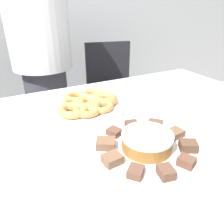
# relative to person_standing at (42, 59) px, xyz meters

# --- Properties ---
(table) EXTENTS (1.56, 1.05, 0.73)m
(table) POSITION_rel_person_standing_xyz_m (0.12, -0.90, -0.16)
(table) COLOR silver
(table) RESTS_ON ground_plane
(person_standing) EXTENTS (0.39, 0.39, 1.57)m
(person_standing) POSITION_rel_person_standing_xyz_m (0.00, 0.00, 0.00)
(person_standing) COLOR #383842
(person_standing) RESTS_ON ground_plane
(office_chair_right) EXTENTS (0.52, 0.52, 0.86)m
(office_chair_right) POSITION_rel_person_standing_xyz_m (0.56, 0.06, -0.42)
(office_chair_right) COLOR black
(office_chair_right) RESTS_ON ground_plane
(plate_cake) EXTENTS (0.36, 0.36, 0.01)m
(plate_cake) POSITION_rel_person_standing_xyz_m (0.10, -1.07, -0.08)
(plate_cake) COLOR white
(plate_cake) RESTS_ON table
(plate_donuts) EXTENTS (0.33, 0.33, 0.01)m
(plate_donuts) POSITION_rel_person_standing_xyz_m (0.05, -0.68, -0.08)
(plate_donuts) COLOR white
(plate_donuts) RESTS_ON table
(frosted_cake) EXTENTS (0.16, 0.16, 0.05)m
(frosted_cake) POSITION_rel_person_standing_xyz_m (0.10, -1.07, -0.05)
(frosted_cake) COLOR #9E662D
(frosted_cake) RESTS_ON plate_cake
(lamington_0) EXTENTS (0.07, 0.07, 0.03)m
(lamington_0) POSITION_rel_person_standing_xyz_m (0.21, -1.13, -0.06)
(lamington_0) COLOR #513828
(lamington_0) RESTS_ON plate_cake
(lamington_1) EXTENTS (0.06, 0.05, 0.02)m
(lamington_1) POSITION_rel_person_standing_xyz_m (0.23, -1.05, -0.07)
(lamington_1) COLOR brown
(lamington_1) RESTS_ON plate_cake
(lamington_2) EXTENTS (0.08, 0.08, 0.03)m
(lamington_2) POSITION_rel_person_standing_xyz_m (0.20, -0.98, -0.06)
(lamington_2) COLOR brown
(lamington_2) RESTS_ON plate_cake
(lamington_3) EXTENTS (0.05, 0.06, 0.02)m
(lamington_3) POSITION_rel_person_standing_xyz_m (0.13, -0.94, -0.07)
(lamington_3) COLOR #513828
(lamington_3) RESTS_ON plate_cake
(lamington_4) EXTENTS (0.06, 0.06, 0.02)m
(lamington_4) POSITION_rel_person_standing_xyz_m (0.05, -0.95, -0.07)
(lamington_4) COLOR brown
(lamington_4) RESTS_ON plate_cake
(lamington_5) EXTENTS (0.08, 0.07, 0.03)m
(lamington_5) POSITION_rel_person_standing_xyz_m (-0.01, -1.00, -0.06)
(lamington_5) COLOR brown
(lamington_5) RESTS_ON plate_cake
(lamington_6) EXTENTS (0.06, 0.05, 0.03)m
(lamington_6) POSITION_rel_person_standing_xyz_m (-0.03, -1.08, -0.06)
(lamington_6) COLOR brown
(lamington_6) RESTS_ON plate_cake
(lamington_7) EXTENTS (0.06, 0.06, 0.02)m
(lamington_7) POSITION_rel_person_standing_xyz_m (0.00, -1.15, -0.07)
(lamington_7) COLOR brown
(lamington_7) RESTS_ON plate_cake
(lamington_8) EXTENTS (0.05, 0.05, 0.03)m
(lamington_8) POSITION_rel_person_standing_xyz_m (0.07, -1.19, -0.06)
(lamington_8) COLOR brown
(lamington_8) RESTS_ON plate_cake
(lamington_9) EXTENTS (0.05, 0.06, 0.03)m
(lamington_9) POSITION_rel_person_standing_xyz_m (0.15, -1.18, -0.06)
(lamington_9) COLOR brown
(lamington_9) RESTS_ON plate_cake
(donut_0) EXTENTS (0.13, 0.13, 0.04)m
(donut_0) POSITION_rel_person_standing_xyz_m (0.05, -0.68, -0.06)
(donut_0) COLOR #D18E4C
(donut_0) RESTS_ON plate_donuts
(donut_1) EXTENTS (0.11, 0.11, 0.03)m
(donut_1) POSITION_rel_person_standing_xyz_m (0.03, -0.59, -0.06)
(donut_1) COLOR #C68447
(donut_1) RESTS_ON plate_donuts
(donut_2) EXTENTS (0.11, 0.11, 0.03)m
(donut_2) POSITION_rel_person_standing_xyz_m (-0.01, -0.66, -0.06)
(donut_2) COLOR #C68447
(donut_2) RESTS_ON plate_donuts
(donut_3) EXTENTS (0.13, 0.13, 0.03)m
(donut_3) POSITION_rel_person_standing_xyz_m (-0.03, -0.72, -0.06)
(donut_3) COLOR #D18E4C
(donut_3) RESTS_ON plate_donuts
(donut_4) EXTENTS (0.12, 0.12, 0.03)m
(donut_4) POSITION_rel_person_standing_xyz_m (0.02, -0.75, -0.06)
(donut_4) COLOR #C68447
(donut_4) RESTS_ON plate_donuts
(donut_5) EXTENTS (0.12, 0.12, 0.03)m
(donut_5) POSITION_rel_person_standing_xyz_m (0.09, -0.73, -0.06)
(donut_5) COLOR #D18E4C
(donut_5) RESTS_ON plate_donuts
(donut_6) EXTENTS (0.11, 0.11, 0.04)m
(donut_6) POSITION_rel_person_standing_xyz_m (0.14, -0.69, -0.06)
(donut_6) COLOR #C68447
(donut_6) RESTS_ON plate_donuts
(donut_7) EXTENTS (0.13, 0.13, 0.04)m
(donut_7) POSITION_rel_person_standing_xyz_m (0.11, -0.61, -0.06)
(donut_7) COLOR tan
(donut_7) RESTS_ON plate_donuts
(napkin) EXTENTS (0.14, 0.13, 0.01)m
(napkin) POSITION_rel_person_standing_xyz_m (0.51, -0.87, -0.08)
(napkin) COLOR white
(napkin) RESTS_ON table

